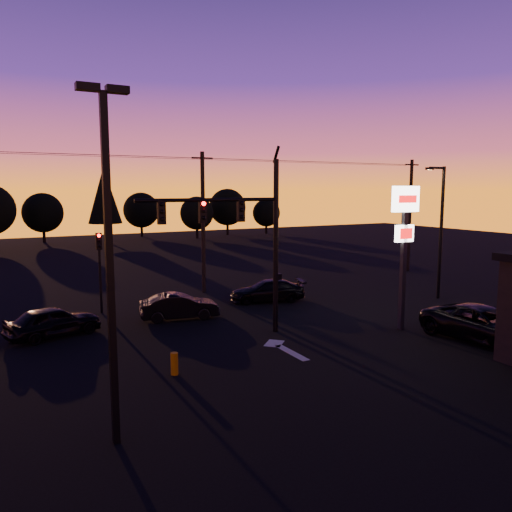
# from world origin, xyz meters

# --- Properties ---
(ground) EXTENTS (120.00, 120.00, 0.00)m
(ground) POSITION_xyz_m (0.00, 0.00, 0.00)
(ground) COLOR black
(ground) RESTS_ON ground
(lane_arrow) EXTENTS (1.20, 3.10, 0.01)m
(lane_arrow) POSITION_xyz_m (0.50, 1.67, 0.01)
(lane_arrow) COLOR beige
(lane_arrow) RESTS_ON ground
(traffic_signal_mast) EXTENTS (6.79, 0.52, 8.58)m
(traffic_signal_mast) POSITION_xyz_m (-0.10, 3.99, 4.94)
(traffic_signal_mast) COLOR black
(traffic_signal_mast) RESTS_ON ground
(secondary_signal) EXTENTS (0.30, 0.31, 4.35)m
(secondary_signal) POSITION_xyz_m (-5.00, 11.49, 2.86)
(secondary_signal) COLOR black
(secondary_signal) RESTS_ON ground
(parking_lot_light) EXTENTS (1.25, 0.30, 9.14)m
(parking_lot_light) POSITION_xyz_m (-7.50, -3.00, 5.27)
(parking_lot_light) COLOR black
(parking_lot_light) RESTS_ON ground
(pylon_sign) EXTENTS (1.50, 0.28, 6.80)m
(pylon_sign) POSITION_xyz_m (7.00, 1.50, 4.91)
(pylon_sign) COLOR black
(pylon_sign) RESTS_ON ground
(streetlight) EXTENTS (1.55, 0.35, 8.00)m
(streetlight) POSITION_xyz_m (13.91, 5.50, 4.42)
(streetlight) COLOR black
(streetlight) RESTS_ON ground
(utility_pole_1) EXTENTS (1.40, 0.26, 9.00)m
(utility_pole_1) POSITION_xyz_m (2.00, 14.00, 4.59)
(utility_pole_1) COLOR black
(utility_pole_1) RESTS_ON ground
(utility_pole_2) EXTENTS (1.40, 0.26, 9.00)m
(utility_pole_2) POSITION_xyz_m (20.00, 14.00, 4.59)
(utility_pole_2) COLOR black
(utility_pole_2) RESTS_ON ground
(power_wires) EXTENTS (36.00, 1.22, 0.07)m
(power_wires) POSITION_xyz_m (2.00, 14.00, 8.57)
(power_wires) COLOR black
(power_wires) RESTS_ON ground
(bollard) EXTENTS (0.27, 0.27, 0.82)m
(bollard) POSITION_xyz_m (-4.53, 0.94, 0.41)
(bollard) COLOR #A56603
(bollard) RESTS_ON ground
(tree_3) EXTENTS (4.95, 4.95, 6.22)m
(tree_3) POSITION_xyz_m (-4.00, 52.00, 3.75)
(tree_3) COLOR black
(tree_3) RESTS_ON ground
(tree_4) EXTENTS (4.18, 4.18, 9.50)m
(tree_4) POSITION_xyz_m (3.00, 49.00, 5.93)
(tree_4) COLOR black
(tree_4) RESTS_ON ground
(tree_5) EXTENTS (4.95, 4.95, 6.22)m
(tree_5) POSITION_xyz_m (9.00, 54.00, 3.75)
(tree_5) COLOR black
(tree_5) RESTS_ON ground
(tree_6) EXTENTS (4.54, 4.54, 5.71)m
(tree_6) POSITION_xyz_m (15.00, 48.00, 3.43)
(tree_6) COLOR black
(tree_6) RESTS_ON ground
(tree_7) EXTENTS (5.36, 5.36, 6.74)m
(tree_7) POSITION_xyz_m (21.00, 51.00, 4.06)
(tree_7) COLOR black
(tree_7) RESTS_ON ground
(tree_8) EXTENTS (4.12, 4.12, 5.19)m
(tree_8) POSITION_xyz_m (27.00, 50.00, 3.12)
(tree_8) COLOR black
(tree_8) RESTS_ON ground
(car_left) EXTENTS (4.43, 2.73, 1.41)m
(car_left) POSITION_xyz_m (-7.79, 8.04, 0.70)
(car_left) COLOR black
(car_left) RESTS_ON ground
(car_mid) EXTENTS (4.20, 2.11, 1.32)m
(car_mid) POSITION_xyz_m (-1.70, 8.32, 0.66)
(car_mid) COLOR black
(car_mid) RESTS_ON ground
(car_right) EXTENTS (4.78, 3.02, 1.29)m
(car_right) POSITION_xyz_m (4.32, 9.75, 0.64)
(car_right) COLOR black
(car_right) RESTS_ON ground
(suv_parked) EXTENTS (3.05, 5.76, 1.54)m
(suv_parked) POSITION_xyz_m (8.80, -1.74, 0.77)
(suv_parked) COLOR black
(suv_parked) RESTS_ON ground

